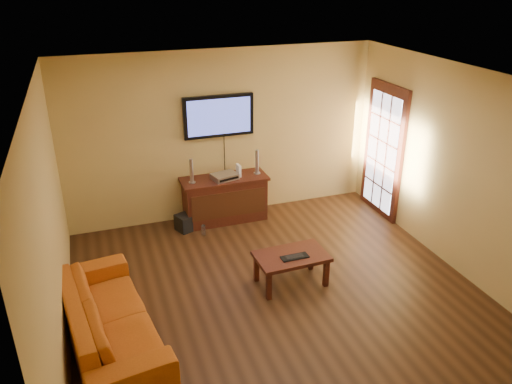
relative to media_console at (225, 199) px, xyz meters
name	(u,v)px	position (x,y,z in m)	size (l,w,h in m)	color
ground_plane	(279,295)	(0.07, -2.23, -0.37)	(5.00, 5.00, 0.00)	#331D0E
room_walls	(263,154)	(0.07, -1.61, 1.32)	(5.00, 5.00, 5.00)	tan
french_door	(383,152)	(2.53, -0.53, 0.68)	(0.07, 1.02, 2.22)	#39140D
media_console	(225,199)	(0.00, 0.00, 0.00)	(1.38, 0.53, 0.74)	#39140D
television	(219,116)	(0.00, 0.22, 1.31)	(1.11, 0.08, 0.66)	black
coffee_table	(291,259)	(0.31, -2.02, 0.00)	(0.93, 0.58, 0.43)	#39140D
sofa	(108,310)	(-1.98, -2.40, 0.05)	(2.16, 0.63, 0.85)	#B65414
speaker_left	(192,172)	(-0.52, -0.02, 0.55)	(0.11, 0.11, 0.39)	silver
speaker_right	(257,163)	(0.55, 0.01, 0.55)	(0.11, 0.11, 0.40)	silver
av_receiver	(225,176)	(0.00, -0.04, 0.41)	(0.39, 0.28, 0.09)	silver
game_console	(239,170)	(0.24, 0.00, 0.46)	(0.04, 0.14, 0.20)	white
subwoofer	(185,222)	(-0.69, -0.14, -0.24)	(0.26, 0.26, 0.26)	black
bottle	(203,230)	(-0.46, -0.40, -0.28)	(0.07, 0.07, 0.19)	white
keyboard	(295,257)	(0.32, -2.10, 0.07)	(0.36, 0.14, 0.02)	black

